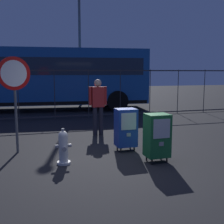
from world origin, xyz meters
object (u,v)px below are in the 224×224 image
object	(u,v)px
pedestrian	(98,104)
street_light_near_right	(79,24)
fire_hydrant	(63,147)
newspaper_box_secondary	(157,135)
stop_sign	(15,84)
newspaper_box_primary	(126,127)
bus_near	(40,76)

from	to	relation	value
pedestrian	street_light_near_right	distance (m)	8.55
fire_hydrant	pedestrian	distance (m)	2.84
pedestrian	street_light_near_right	bearing A→B (deg)	83.81
newspaper_box_secondary	fire_hydrant	bearing A→B (deg)	167.87
street_light_near_right	newspaper_box_secondary	bearing A→B (deg)	-91.39
fire_hydrant	stop_sign	xyz separation A→B (m)	(-0.94, 1.14, 1.25)
fire_hydrant	newspaper_box_secondary	xyz separation A→B (m)	(1.90, -0.41, 0.22)
pedestrian	stop_sign	bearing A→B (deg)	-150.04
fire_hydrant	newspaper_box_primary	world-z (taller)	newspaper_box_primary
fire_hydrant	newspaper_box_secondary	world-z (taller)	newspaper_box_secondary
bus_near	newspaper_box_secondary	bearing A→B (deg)	-71.76
pedestrian	newspaper_box_primary	bearing A→B (deg)	-82.94
bus_near	fire_hydrant	bearing A→B (deg)	-83.48
bus_near	stop_sign	bearing A→B (deg)	-90.48
pedestrian	newspaper_box_secondary	bearing A→B (deg)	-78.48
bus_near	street_light_near_right	world-z (taller)	street_light_near_right
newspaper_box_primary	pedestrian	distance (m)	1.92
stop_sign	pedestrian	xyz separation A→B (m)	(2.27, 1.31, -0.65)
stop_sign	bus_near	bearing A→B (deg)	83.70
newspaper_box_secondary	bus_near	distance (m)	9.41
bus_near	street_light_near_right	bearing A→B (deg)	38.46
bus_near	newspaper_box_primary	bearing A→B (deg)	-72.65
newspaper_box_primary	bus_near	xyz separation A→B (m)	(-1.66, 8.14, 1.14)
newspaper_box_primary	street_light_near_right	distance (m)	10.39
newspaper_box_primary	newspaper_box_secondary	distance (m)	1.04
newspaper_box_secondary	street_light_near_right	size ratio (longest dim) A/B	0.13
newspaper_box_primary	newspaper_box_secondary	world-z (taller)	same
fire_hydrant	street_light_near_right	bearing A→B (deg)	78.00
newspaper_box_secondary	street_light_near_right	xyz separation A→B (m)	(0.26, 10.58, 3.94)
stop_sign	pedestrian	size ratio (longest dim) A/B	1.34
stop_sign	bus_near	xyz separation A→B (m)	(0.84, 7.58, 0.11)
newspaper_box_secondary	bus_near	xyz separation A→B (m)	(-2.01, 9.12, 1.14)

